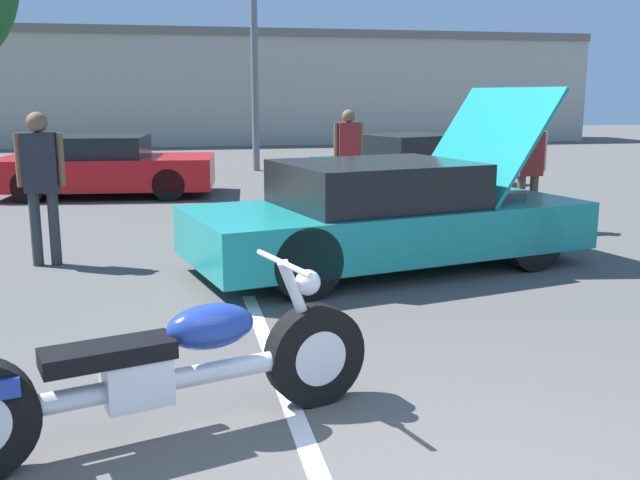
{
  "coord_description": "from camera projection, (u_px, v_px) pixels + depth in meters",
  "views": [
    {
      "loc": [
        -1.05,
        -2.26,
        1.92
      ],
      "look_at": [
        0.06,
        3.1,
        0.8
      ],
      "focal_mm": 40.0,
      "sensor_mm": 36.0,
      "label": 1
    }
  ],
  "objects": [
    {
      "name": "far_building",
      "position": [
        197.0,
        84.0,
        28.51
      ],
      "size": [
        32.0,
        4.2,
        4.4
      ],
      "color": "#B2AD9E",
      "rests_on": "ground"
    },
    {
      "name": "spectator_by_show_car",
      "position": [
        348.0,
        149.0,
        12.38
      ],
      "size": [
        0.52,
        0.22,
        1.68
      ],
      "color": "gray",
      "rests_on": "ground"
    },
    {
      "name": "show_car_hood_open",
      "position": [
        389.0,
        215.0,
        7.99
      ],
      "size": [
        4.74,
        2.79,
        2.01
      ],
      "rotation": [
        0.0,
        0.0,
        0.23
      ],
      "color": "teal",
      "rests_on": "ground"
    },
    {
      "name": "parked_car_mid_row",
      "position": [
        106.0,
        167.0,
        13.75
      ],
      "size": [
        4.21,
        2.3,
        1.15
      ],
      "rotation": [
        0.0,
        0.0,
        -0.1
      ],
      "color": "red",
      "rests_on": "ground"
    },
    {
      "name": "spectator_near_motorcycle",
      "position": [
        41.0,
        175.0,
        7.98
      ],
      "size": [
        0.52,
        0.23,
        1.74
      ],
      "color": "#333338",
      "rests_on": "ground"
    },
    {
      "name": "motorcycle",
      "position": [
        161.0,
        372.0,
        4.0
      ],
      "size": [
        2.51,
        1.01,
        0.95
      ],
      "rotation": [
        0.0,
        0.0,
        0.3
      ],
      "color": "black",
      "rests_on": "ground"
    },
    {
      "name": "spectator_midground",
      "position": [
        529.0,
        163.0,
        10.13
      ],
      "size": [
        0.52,
        0.21,
        1.63
      ],
      "color": "brown",
      "rests_on": "ground"
    },
    {
      "name": "parking_stripe_middle",
      "position": [
        295.0,
        414.0,
        4.35
      ],
      "size": [
        0.12,
        5.33,
        0.01
      ],
      "primitive_type": "cube",
      "color": "white",
      "rests_on": "ground"
    },
    {
      "name": "parked_car_right_row",
      "position": [
        414.0,
        162.0,
        15.06
      ],
      "size": [
        4.5,
        3.24,
        1.11
      ],
      "rotation": [
        0.0,
        0.0,
        0.39
      ],
      "color": "teal",
      "rests_on": "ground"
    },
    {
      "name": "light_pole",
      "position": [
        257.0,
        5.0,
        17.64
      ],
      "size": [
        1.21,
        0.28,
        7.47
      ],
      "color": "slate",
      "rests_on": "ground"
    }
  ]
}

